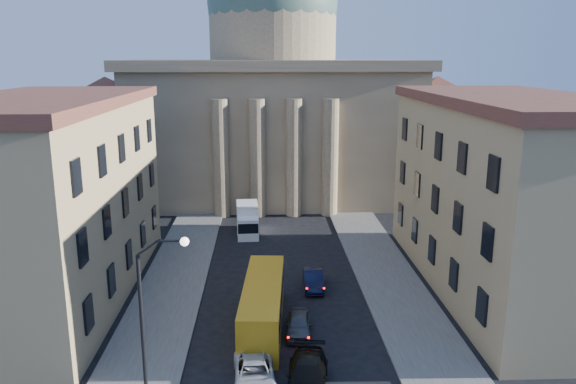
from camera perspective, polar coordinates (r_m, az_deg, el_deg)
The scene contains 12 objects.
sidewalk_left at distance 40.52m, azimuth -12.75°, elevation -11.96°, with size 5.00×60.00×0.15m, color #52504B.
sidewalk_right at distance 41.08m, azimuth 11.81°, elevation -11.55°, with size 5.00×60.00×0.15m, color #52504B.
church at distance 73.68m, azimuth -1.51°, elevation 9.28°, with size 68.02×28.76×36.60m.
building_left at distance 44.06m, azimuth -23.28°, elevation -0.53°, with size 11.60×26.60×14.70m.
building_right at distance 45.09m, azimuth 21.54°, elevation -0.07°, with size 11.60×26.60×14.70m.
street_lamp at distance 29.17m, azimuth -13.69°, elevation -11.16°, with size 2.62×0.44×8.83m.
car_left_mid at distance 31.84m, azimuth -3.44°, elevation -17.94°, with size 2.22×4.82×1.34m, color silver.
car_right_mid at distance 31.44m, azimuth 1.98°, elevation -18.17°, with size 2.14×5.27×1.53m, color black.
car_right_far at distance 36.90m, azimuth 1.09°, elevation -13.25°, with size 1.57×3.89×1.33m, color #494A4E.
car_right_distant at distance 43.62m, azimuth 2.58°, elevation -8.87°, with size 1.44×4.13×1.36m, color black.
city_bus at distance 37.37m, azimuth -2.56°, elevation -11.27°, with size 3.12×10.82×3.01m.
box_truck at distance 56.47m, azimuth -4.13°, elevation -2.88°, with size 2.35×5.42×2.93m.
Camera 1 is at (-1.34, -18.00, 17.25)m, focal length 35.00 mm.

